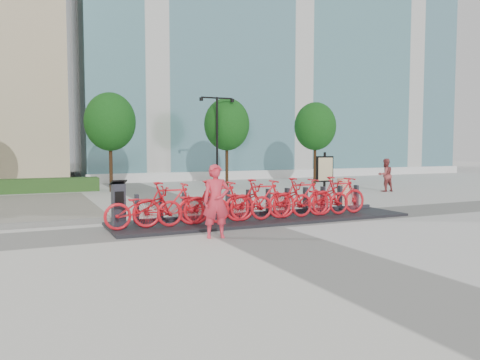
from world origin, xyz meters
name	(u,v)px	position (x,y,z in m)	size (l,w,h in m)	color
ground	(231,224)	(0.00, 0.00, 0.00)	(120.00, 120.00, 0.00)	#AAAAAA
glass_building	(257,40)	(14.00, 26.00, 12.00)	(32.00, 16.00, 24.00)	slate
hedge_b	(37,186)	(-5.00, 13.20, 0.35)	(6.00, 1.20, 0.70)	#224E1A
tree_1	(110,122)	(-1.50, 12.00, 3.59)	(2.60, 2.60, 5.10)	black
tree_2	(227,125)	(5.00, 12.00, 3.59)	(2.60, 2.60, 5.10)	black
tree_3	(315,126)	(11.00, 12.00, 3.59)	(2.60, 2.60, 5.10)	black
streetlamp	(217,132)	(4.00, 11.00, 3.13)	(2.00, 0.20, 5.00)	black
dock_pad	(265,219)	(1.30, 0.30, 0.04)	(9.60, 2.40, 0.08)	black
dock_rail_posts	(259,202)	(1.36, 0.77, 0.51)	(8.02, 0.50, 0.85)	#282933
bike_0	(144,208)	(-2.60, -0.05, 0.65)	(0.75, 2.16, 1.13)	red
bike_1	(170,204)	(-1.88, -0.05, 0.71)	(0.59, 2.09, 1.26)	red
bike_2	(194,205)	(-1.16, -0.05, 0.65)	(0.75, 2.16, 1.13)	red
bike_3	(217,202)	(-0.44, -0.05, 0.71)	(0.59, 2.09, 1.26)	red
bike_4	(240,202)	(0.28, -0.05, 0.65)	(0.75, 2.16, 1.13)	red
bike_5	(261,199)	(1.00, -0.05, 0.71)	(0.59, 2.09, 1.26)	red
bike_6	(282,200)	(1.72, -0.05, 0.65)	(0.75, 2.16, 1.13)	red
bike_7	(302,197)	(2.44, -0.05, 0.71)	(0.59, 2.09, 1.26)	red
bike_8	(320,198)	(3.16, -0.05, 0.65)	(0.75, 2.16, 1.13)	red
bike_9	(339,195)	(3.88, -0.05, 0.71)	(0.59, 2.09, 1.26)	red
kiosk	(119,205)	(-3.20, 0.38, 0.72)	(0.44, 0.38, 1.33)	#282933
worker_red	(216,201)	(-1.16, -1.75, 0.93)	(0.68, 0.45, 1.86)	#DE2D40
pedestrian	(385,175)	(11.43, 6.14, 0.86)	(0.83, 0.65, 1.71)	#983C3E
construction_barrel	(344,191)	(6.12, 2.62, 0.52)	(0.54, 0.54, 1.04)	#FF5D27
map_sign	(325,171)	(4.59, 1.77, 1.40)	(0.70, 0.16, 2.11)	black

